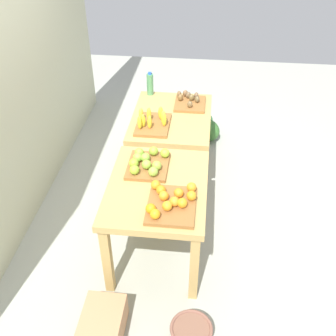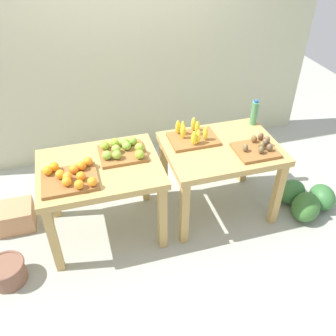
# 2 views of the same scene
# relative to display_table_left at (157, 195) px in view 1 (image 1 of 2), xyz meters

# --- Properties ---
(ground_plane) EXTENTS (8.00, 8.00, 0.00)m
(ground_plane) POSITION_rel_display_table_left_xyz_m (0.56, 0.00, -0.65)
(ground_plane) COLOR #A4A89B
(back_wall) EXTENTS (4.40, 0.12, 3.00)m
(back_wall) POSITION_rel_display_table_left_xyz_m (0.56, 1.35, 0.85)
(back_wall) COLOR beige
(back_wall) RESTS_ON ground_plane
(display_table_left) EXTENTS (1.04, 0.80, 0.77)m
(display_table_left) POSITION_rel_display_table_left_xyz_m (0.00, 0.00, 0.00)
(display_table_left) COLOR tan
(display_table_left) RESTS_ON ground_plane
(display_table_right) EXTENTS (1.04, 0.80, 0.77)m
(display_table_right) POSITION_rel_display_table_left_xyz_m (1.12, 0.00, 0.00)
(display_table_right) COLOR tan
(display_table_right) RESTS_ON ground_plane
(orange_bin) EXTENTS (0.44, 0.39, 0.11)m
(orange_bin) POSITION_rel_display_table_left_xyz_m (-0.24, -0.13, 0.15)
(orange_bin) COLOR #915F2F
(orange_bin) RESTS_ON display_table_left
(apple_bin) EXTENTS (0.40, 0.34, 0.11)m
(apple_bin) POSITION_rel_display_table_left_xyz_m (0.22, 0.11, 0.16)
(apple_bin) COLOR #915F2F
(apple_bin) RESTS_ON display_table_left
(banana_crate) EXTENTS (0.44, 0.32, 0.17)m
(banana_crate) POSITION_rel_display_table_left_xyz_m (0.89, 0.16, 0.16)
(banana_crate) COLOR #915F2F
(banana_crate) RESTS_ON display_table_right
(kiwi_bin) EXTENTS (0.36, 0.32, 0.10)m
(kiwi_bin) POSITION_rel_display_table_left_xyz_m (1.38, -0.17, 0.14)
(kiwi_bin) COLOR #915F2F
(kiwi_bin) RESTS_ON display_table_right
(water_bottle) EXTENTS (0.07, 0.07, 0.26)m
(water_bottle) POSITION_rel_display_table_left_xyz_m (1.57, 0.28, 0.24)
(water_bottle) COLOR #4C8C59
(water_bottle) RESTS_ON display_table_right
(watermelon_pile) EXTENTS (0.62, 0.64, 0.27)m
(watermelon_pile) POSITION_rel_display_table_left_xyz_m (1.99, -0.28, -0.52)
(watermelon_pile) COLOR #336B34
(watermelon_pile) RESTS_ON ground_plane
(wicker_basket) EXTENTS (0.31, 0.31, 0.21)m
(wicker_basket) POSITION_rel_display_table_left_xyz_m (-0.88, -0.35, -0.54)
(wicker_basket) COLOR brown
(wicker_basket) RESTS_ON ground_plane
(cardboard_produce_box) EXTENTS (0.40, 0.30, 0.23)m
(cardboard_produce_box) POSITION_rel_display_table_left_xyz_m (-0.87, 0.30, -0.54)
(cardboard_produce_box) COLOR tan
(cardboard_produce_box) RESTS_ON ground_plane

